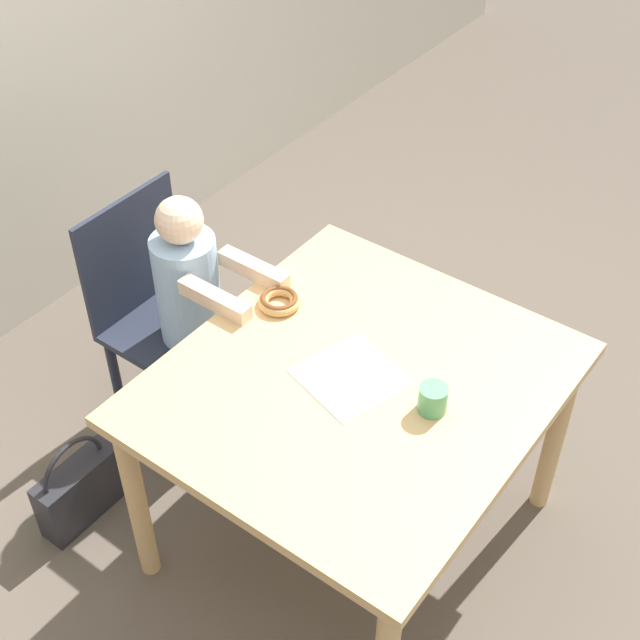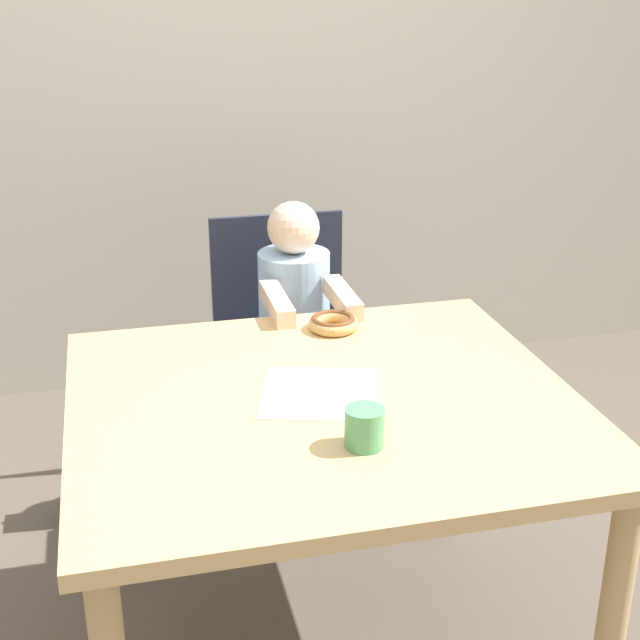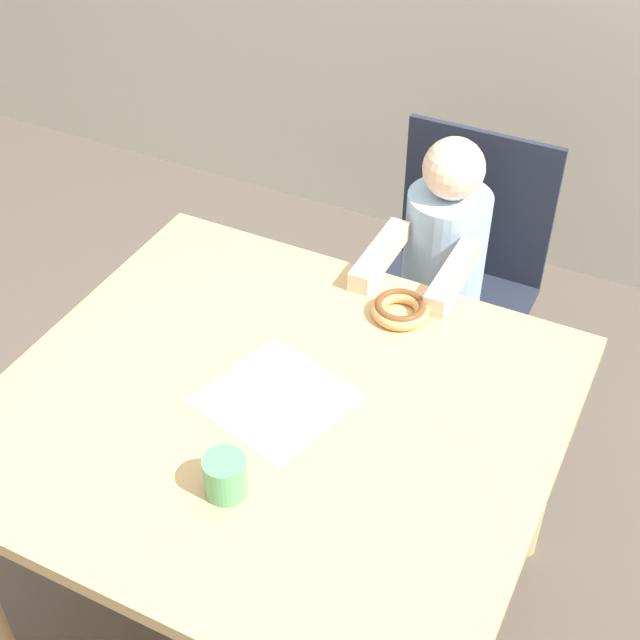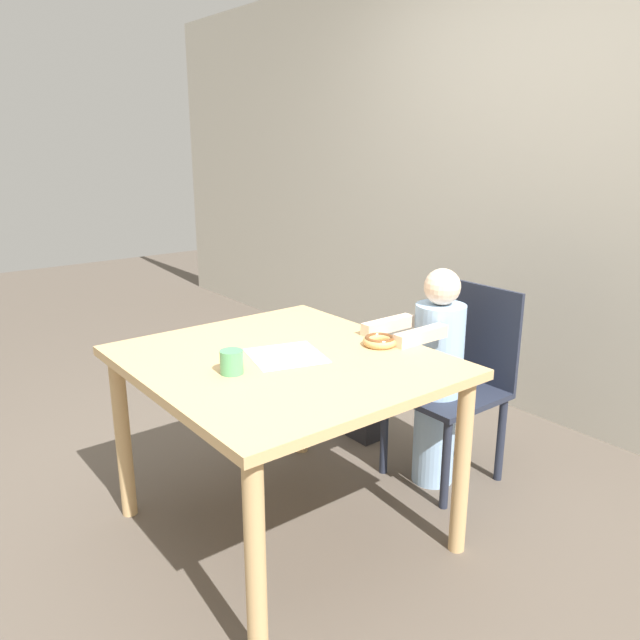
# 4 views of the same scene
# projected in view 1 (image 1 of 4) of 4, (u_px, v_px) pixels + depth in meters

# --- Properties ---
(ground_plane) EXTENTS (12.00, 12.00, 0.00)m
(ground_plane) POSITION_uv_depth(u_px,v_px,m) (351.00, 532.00, 2.93)
(ground_plane) COLOR brown
(dining_table) EXTENTS (1.09, 0.99, 0.72)m
(dining_table) POSITION_uv_depth(u_px,v_px,m) (356.00, 402.00, 2.52)
(dining_table) COLOR tan
(dining_table) RESTS_ON ground_plane
(chair) EXTENTS (0.43, 0.43, 0.86)m
(chair) POSITION_uv_depth(u_px,v_px,m) (166.00, 314.00, 3.08)
(chair) COLOR #232838
(chair) RESTS_ON ground_plane
(child_figure) EXTENTS (0.23, 0.45, 0.97)m
(child_figure) POSITION_uv_depth(u_px,v_px,m) (193.00, 318.00, 2.99)
(child_figure) COLOR #99BCE0
(child_figure) RESTS_ON ground_plane
(donut) EXTENTS (0.13, 0.13, 0.04)m
(donut) POSITION_uv_depth(u_px,v_px,m) (279.00, 301.00, 2.68)
(donut) COLOR tan
(donut) RESTS_ON dining_table
(napkin) EXTENTS (0.31, 0.31, 0.00)m
(napkin) POSITION_uv_depth(u_px,v_px,m) (351.00, 377.00, 2.46)
(napkin) COLOR white
(napkin) RESTS_ON dining_table
(handbag) EXTENTS (0.30, 0.10, 0.35)m
(handbag) POSITION_uv_depth(u_px,v_px,m) (79.00, 489.00, 2.91)
(handbag) COLOR #232328
(handbag) RESTS_ON ground_plane
(cup) EXTENTS (0.08, 0.08, 0.08)m
(cup) POSITION_uv_depth(u_px,v_px,m) (433.00, 399.00, 2.35)
(cup) COLOR #519E66
(cup) RESTS_ON dining_table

